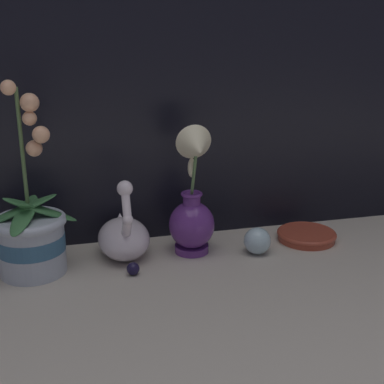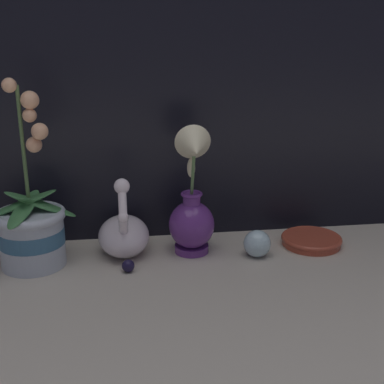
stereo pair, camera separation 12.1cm
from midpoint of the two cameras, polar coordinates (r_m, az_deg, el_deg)
ground_plane at (r=1.16m, az=2.57°, el=-8.59°), size 2.80×2.80×0.00m
orchid_potted_plant at (r=1.19m, az=-14.02°, el=-3.75°), size 0.21×0.20×0.41m
swan_figurine at (r=1.23m, az=-4.53°, el=-4.42°), size 0.12×0.20×0.20m
blue_vase at (r=1.21m, az=2.89°, el=-1.90°), size 0.11×0.14×0.31m
glass_sphere at (r=1.24m, az=9.77°, el=-5.50°), size 0.06×0.06×0.06m
amber_dish at (r=1.34m, az=15.19°, el=-4.99°), size 0.15×0.15×0.02m
glass_bauble at (r=1.16m, az=-3.85°, el=-7.94°), size 0.03×0.03×0.03m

